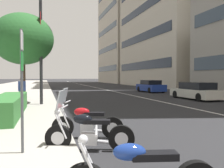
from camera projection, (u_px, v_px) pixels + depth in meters
name	position (u px, v px, depth m)	size (l,w,h in m)	color
sidewalk_right_plaza	(9.00, 90.00, 30.11)	(160.00, 10.50, 0.15)	#A39E93
lane_centre_stripe	(96.00, 88.00, 38.39)	(110.00, 0.16, 0.01)	silver
motorcycle_nearest_camera	(88.00, 133.00, 5.66)	(0.89, 2.11, 1.48)	black
motorcycle_second_in_row	(86.00, 123.00, 6.84)	(0.87, 2.04, 1.48)	black
car_following_behind	(196.00, 91.00, 18.68)	(4.73, 1.97, 1.36)	beige
car_lead_in_lane	(151.00, 86.00, 27.49)	(4.26, 2.09, 1.41)	navy
parking_sign_by_curb	(22.00, 76.00, 5.03)	(0.32, 0.06, 2.69)	#47494C
street_lamp_with_banners	(46.00, 20.00, 14.02)	(1.26, 2.37, 8.53)	#232326
clipped_hedge_bed	(8.00, 106.00, 10.01)	(5.72, 1.10, 0.83)	#337033
street_tree_near_plaza_corner	(23.00, 39.00, 14.30)	(3.68, 3.68, 5.54)	#473323
pedestrian_on_plaza	(22.00, 91.00, 13.68)	(0.34, 0.45, 1.63)	#3F724C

